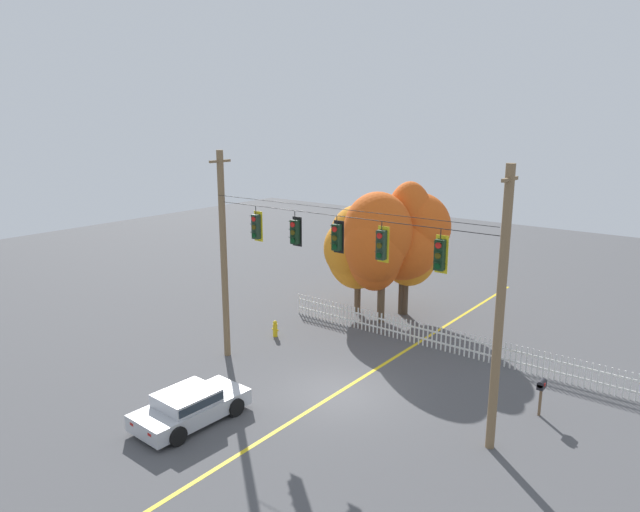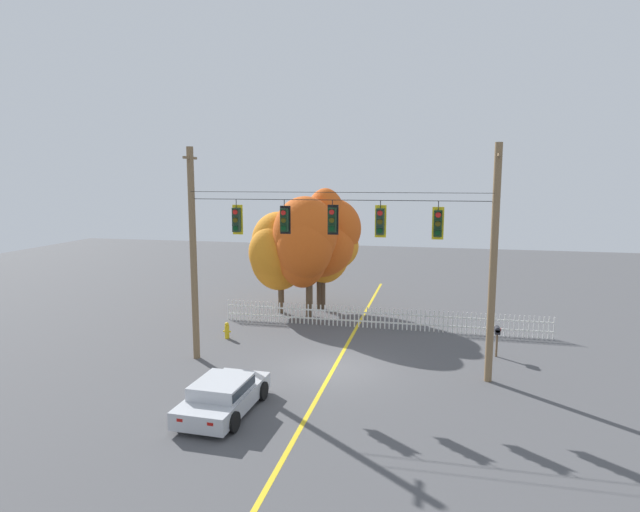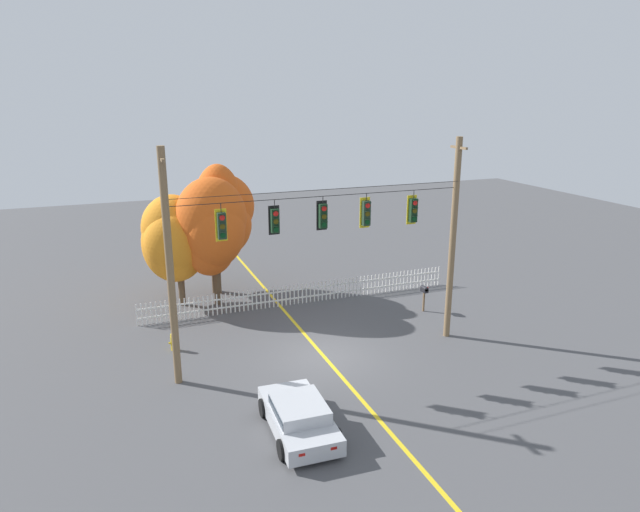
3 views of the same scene
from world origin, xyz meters
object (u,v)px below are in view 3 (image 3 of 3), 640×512
Objects in this scene: traffic_signal_eastbound_side at (366,213)px; autumn_oak_far_east at (214,225)px; traffic_signal_northbound_primary at (275,221)px; traffic_signal_northbound_secondary at (413,210)px; autumn_maple_near_fence at (174,238)px; parked_car at (299,416)px; fire_hydrant at (173,342)px; traffic_signal_westbound_side at (323,216)px; autumn_maple_mid at (212,227)px; traffic_signal_southbound_primary at (222,226)px; autumn_maple_far_west at (217,215)px; roadside_mailbox at (424,291)px.

autumn_oak_far_east is at bearing 114.42° from traffic_signal_eastbound_side.
traffic_signal_northbound_secondary is (5.94, 0.00, -0.03)m from traffic_signal_northbound_primary.
autumn_maple_near_fence reaches higher than parked_car.
fire_hydrant is (-7.58, 2.92, -5.60)m from traffic_signal_eastbound_side.
traffic_signal_westbound_side is 9.89m from autumn_maple_near_fence.
parked_car is (2.11, -13.07, -2.99)m from autumn_maple_near_fence.
autumn_oak_far_east is (0.50, 2.21, -0.43)m from autumn_maple_mid.
traffic_signal_westbound_side is 0.23× the size of autumn_oak_far_east.
autumn_maple_mid is at bearing 59.38° from fire_hydrant.
autumn_maple_near_fence is (-0.84, 8.30, -2.36)m from traffic_signal_southbound_primary.
parked_car is at bearing -133.55° from traffic_signal_eastbound_side.
autumn_maple_far_west is 8.33m from fire_hydrant.
autumn_maple_near_fence is (-8.80, 8.30, -2.36)m from traffic_signal_northbound_secondary.
fire_hydrant is (-5.73, 2.92, -5.63)m from traffic_signal_westbound_side.
traffic_signal_southbound_primary reaches higher than fire_hydrant.
roadside_mailbox is at bearing 24.21° from traffic_signal_westbound_side.
traffic_signal_northbound_primary is 7.36m from fire_hydrant.
traffic_signal_westbound_side is 9.87m from autumn_maple_far_west.
autumn_oak_far_east reaches higher than fire_hydrant.
autumn_maple_far_west reaches higher than traffic_signal_southbound_primary.
traffic_signal_northbound_primary is 7.23m from parked_car.
traffic_signal_eastbound_side is at bearing 0.00° from traffic_signal_southbound_primary.
traffic_signal_westbound_side is at bearing -60.01° from autumn_maple_near_fence.
autumn_maple_near_fence is 2.04m from autumn_maple_mid.
traffic_signal_northbound_secondary is at bearing -55.96° from autumn_maple_far_west.
autumn_oak_far_east is 8.21m from fire_hydrant.
autumn_maple_far_west is at bearing 71.16° from autumn_maple_mid.
traffic_signal_westbound_side is at bearing -75.91° from autumn_maple_far_west.
traffic_signal_northbound_primary is 7.75m from autumn_maple_mid.
autumn_maple_far_west is (0.17, -0.25, 0.57)m from autumn_oak_far_east.
autumn_maple_mid reaches higher than autumn_oak_far_east.
traffic_signal_westbound_side is 1.71× the size of fire_hydrant.
traffic_signal_westbound_side is 4.00m from traffic_signal_northbound_secondary.
traffic_signal_northbound_primary is at bearing -87.40° from autumn_maple_far_west.
roadside_mailbox is (12.36, 0.06, 0.69)m from fire_hydrant.
autumn_maple_near_fence reaches higher than fire_hydrant.
autumn_oak_far_east is at bearing 81.68° from traffic_signal_southbound_primary.
autumn_maple_near_fence is 4.32× the size of roadside_mailbox.
autumn_oak_far_east is 0.64m from autumn_maple_far_west.
traffic_signal_eastbound_side is (5.81, 0.00, 0.03)m from traffic_signal_southbound_primary.
traffic_signal_southbound_primary is 0.24× the size of autumn_oak_far_east.
traffic_signal_westbound_side is at bearing -67.88° from autumn_maple_mid.
traffic_signal_northbound_primary is 1.94m from traffic_signal_westbound_side.
traffic_signal_eastbound_side is at bearing -65.88° from autumn_maple_far_west.
traffic_signal_northbound_primary is at bearing -81.64° from autumn_maple_mid.
autumn_maple_far_west is at bearing 24.94° from autumn_maple_near_fence.
autumn_maple_near_fence is 12.85m from roadside_mailbox.
parked_car is at bearing -140.23° from roadside_mailbox.
autumn_maple_far_west is (0.67, 1.96, 0.13)m from autumn_maple_mid.
traffic_signal_northbound_secondary is 11.49m from autumn_maple_far_west.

